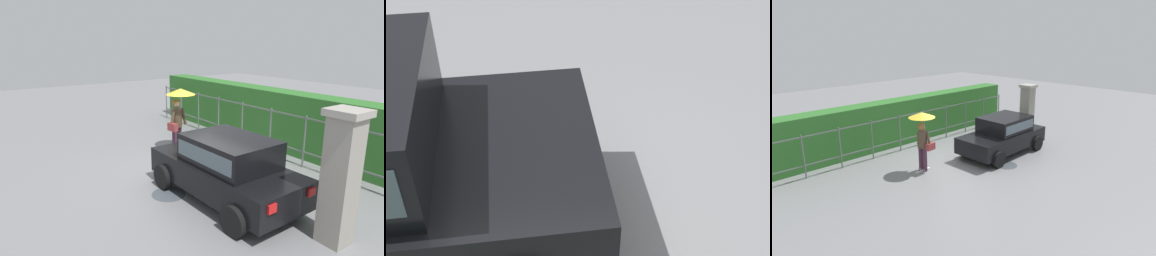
% 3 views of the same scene
% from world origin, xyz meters
% --- Properties ---
extents(ground_plane, '(40.00, 40.00, 0.00)m').
position_xyz_m(ground_plane, '(0.00, 0.00, 0.00)').
color(ground_plane, slate).
extents(car, '(3.76, 1.90, 1.48)m').
position_xyz_m(car, '(1.82, -0.57, 0.80)').
color(car, black).
rests_on(car, ground).
extents(pedestrian, '(0.91, 0.91, 2.06)m').
position_xyz_m(pedestrian, '(-1.48, 0.32, 1.47)').
color(pedestrian, '#47283D').
rests_on(pedestrian, ground).
extents(gate_pillar, '(0.60, 0.60, 2.42)m').
position_xyz_m(gate_pillar, '(4.17, -0.05, 1.24)').
color(gate_pillar, gray).
rests_on(gate_pillar, ground).
extents(fence_section, '(11.30, 0.05, 1.50)m').
position_xyz_m(fence_section, '(-0.30, 2.51, 0.83)').
color(fence_section, '#59605B').
rests_on(fence_section, ground).
extents(hedge_row, '(12.25, 0.90, 1.90)m').
position_xyz_m(hedge_row, '(-0.30, 3.44, 0.95)').
color(hedge_row, '#2D6B28').
rests_on(hedge_row, ground).
extents(puddle_near, '(0.80, 0.80, 0.00)m').
position_xyz_m(puddle_near, '(0.88, -1.49, 0.00)').
color(puddle_near, '#4C545B').
rests_on(puddle_near, ground).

